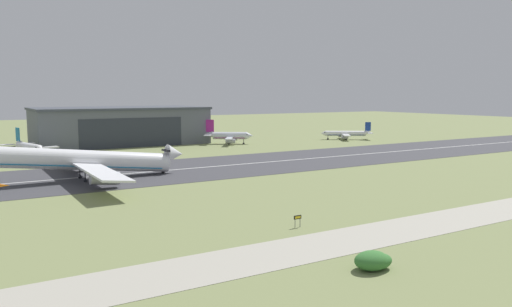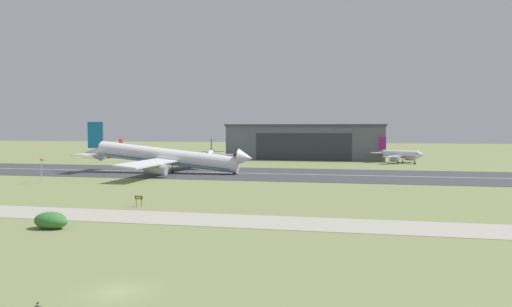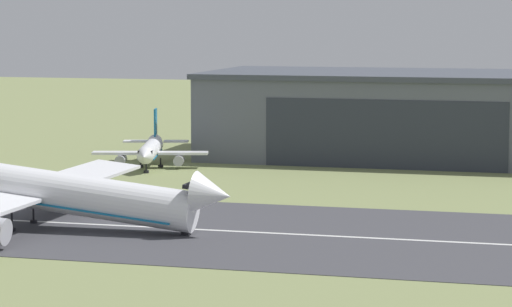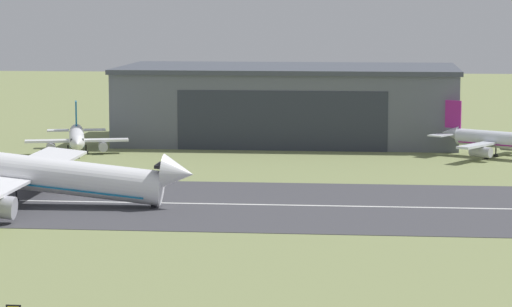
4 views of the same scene
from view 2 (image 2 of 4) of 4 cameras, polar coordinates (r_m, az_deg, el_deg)
name	(u,v)px [view 2 (image 2 of 4)]	position (r m, az deg, el deg)	size (l,w,h in m)	color
ground_plane	(255,200)	(92.46, -0.13, -5.38)	(718.43, 718.43, 0.00)	#7A8451
runway_strip	(294,174)	(143.85, 4.37, -2.38)	(478.43, 40.52, 0.06)	#3D3D42
runway_centreline	(294,174)	(143.84, 4.37, -2.37)	(430.59, 0.70, 0.01)	silver
taxiway_road	(225,220)	(72.95, -3.60, -7.62)	(358.83, 10.07, 0.05)	#A8A393
hangar_building	(307,141)	(220.09, 5.90, 1.40)	(66.35, 33.54, 14.87)	slate
airplane_landing	(167,157)	(149.59, -10.17, -0.43)	(53.15, 58.43, 15.18)	white
airplane_parked_west	(400,155)	(196.97, 16.16, -0.11)	(20.25, 20.76, 9.82)	silver
airplane_parked_centre	(210,154)	(204.24, -5.24, -0.02)	(18.76, 22.26, 8.88)	white
airplane_parked_east	(111,152)	(231.30, -16.20, 0.18)	(24.26, 21.33, 8.22)	silver
shrub_clump	(51,221)	(72.37, -22.42, -7.12)	(4.81, 3.32, 2.19)	#387533
windsock_pole	(43,162)	(129.78, -23.19, -0.86)	(1.93, 1.41, 6.02)	#B7B7BC
runway_sign	(139,199)	(87.36, -13.26, -5.04)	(1.33, 0.13, 1.85)	#4C4C51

